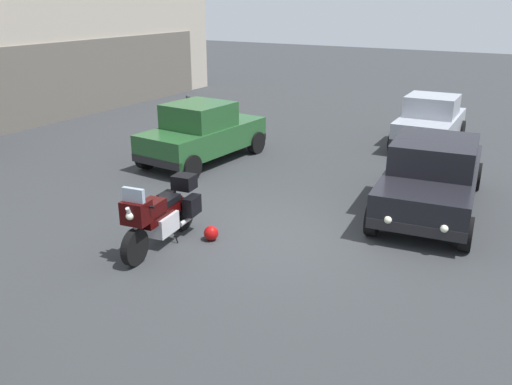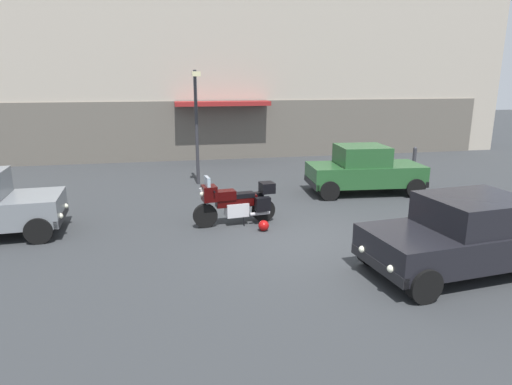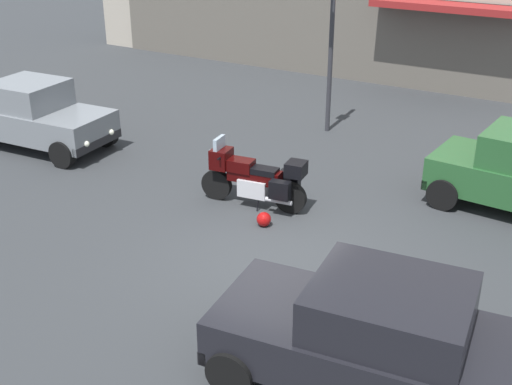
{
  "view_description": "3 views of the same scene",
  "coord_description": "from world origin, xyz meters",
  "px_view_note": "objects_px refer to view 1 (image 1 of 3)",
  "views": [
    {
      "loc": [
        -8.32,
        -4.38,
        4.32
      ],
      "look_at": [
        -0.47,
        0.15,
        0.99
      ],
      "focal_mm": 37.48,
      "sensor_mm": 36.0,
      "label": 1
    },
    {
      "loc": [
        -3.11,
        -9.57,
        3.8
      ],
      "look_at": [
        -1.09,
        0.52,
        1.14
      ],
      "focal_mm": 30.85,
      "sensor_mm": 36.0,
      "label": 2
    },
    {
      "loc": [
        4.81,
        -8.9,
        5.91
      ],
      "look_at": [
        -0.75,
        0.52,
        0.87
      ],
      "focal_mm": 46.92,
      "sensor_mm": 36.0,
      "label": 3
    }
  ],
  "objects_px": {
    "motorcycle": "(161,213)",
    "bollard_curbside": "(188,107)",
    "car_sedan_far": "(432,175)",
    "helmet": "(211,233)",
    "car_compact_side": "(430,122)",
    "car_wagon_end": "(202,133)"
  },
  "relations": [
    {
      "from": "car_compact_side",
      "to": "motorcycle",
      "type": "bearing_deg",
      "value": -17.09
    },
    {
      "from": "car_wagon_end",
      "to": "bollard_curbside",
      "type": "relative_size",
      "value": 4.05
    },
    {
      "from": "helmet",
      "to": "car_wagon_end",
      "type": "height_order",
      "value": "car_wagon_end"
    },
    {
      "from": "bollard_curbside",
      "to": "motorcycle",
      "type": "bearing_deg",
      "value": -145.89
    },
    {
      "from": "car_compact_side",
      "to": "bollard_curbside",
      "type": "xyz_separation_m",
      "value": [
        -0.79,
        8.5,
        -0.25
      ]
    },
    {
      "from": "car_sedan_far",
      "to": "bollard_curbside",
      "type": "distance_m",
      "value": 10.73
    },
    {
      "from": "motorcycle",
      "to": "bollard_curbside",
      "type": "bearing_deg",
      "value": -153.12
    },
    {
      "from": "car_wagon_end",
      "to": "bollard_curbside",
      "type": "bearing_deg",
      "value": 45.41
    },
    {
      "from": "bollard_curbside",
      "to": "car_sedan_far",
      "type": "bearing_deg",
      "value": -114.66
    },
    {
      "from": "car_sedan_far",
      "to": "bollard_curbside",
      "type": "bearing_deg",
      "value": -120.83
    },
    {
      "from": "motorcycle",
      "to": "helmet",
      "type": "height_order",
      "value": "motorcycle"
    },
    {
      "from": "motorcycle",
      "to": "helmet",
      "type": "xyz_separation_m",
      "value": [
        0.6,
        -0.67,
        -0.48
      ]
    },
    {
      "from": "helmet",
      "to": "car_compact_side",
      "type": "xyz_separation_m",
      "value": [
        8.89,
        -1.93,
        0.63
      ]
    },
    {
      "from": "motorcycle",
      "to": "bollard_curbside",
      "type": "relative_size",
      "value": 2.31
    },
    {
      "from": "helmet",
      "to": "car_wagon_end",
      "type": "xyz_separation_m",
      "value": [
        4.17,
        3.14,
        0.67
      ]
    },
    {
      "from": "car_sedan_far",
      "to": "bollard_curbside",
      "type": "xyz_separation_m",
      "value": [
        4.48,
        9.75,
        -0.27
      ]
    },
    {
      "from": "motorcycle",
      "to": "car_wagon_end",
      "type": "bearing_deg",
      "value": -159.89
    },
    {
      "from": "car_wagon_end",
      "to": "bollard_curbside",
      "type": "xyz_separation_m",
      "value": [
        3.93,
        3.43,
        -0.29
      ]
    },
    {
      "from": "motorcycle",
      "to": "helmet",
      "type": "distance_m",
      "value": 1.02
    },
    {
      "from": "helmet",
      "to": "car_compact_side",
      "type": "relative_size",
      "value": 0.08
    },
    {
      "from": "car_sedan_far",
      "to": "car_compact_side",
      "type": "bearing_deg",
      "value": -172.79
    },
    {
      "from": "motorcycle",
      "to": "car_sedan_far",
      "type": "height_order",
      "value": "car_sedan_far"
    }
  ]
}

